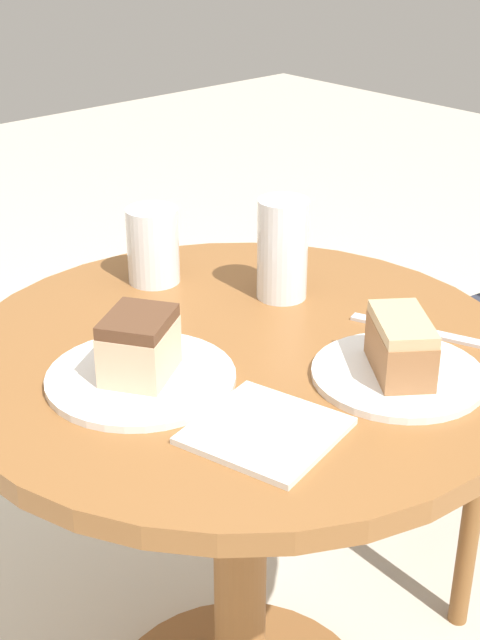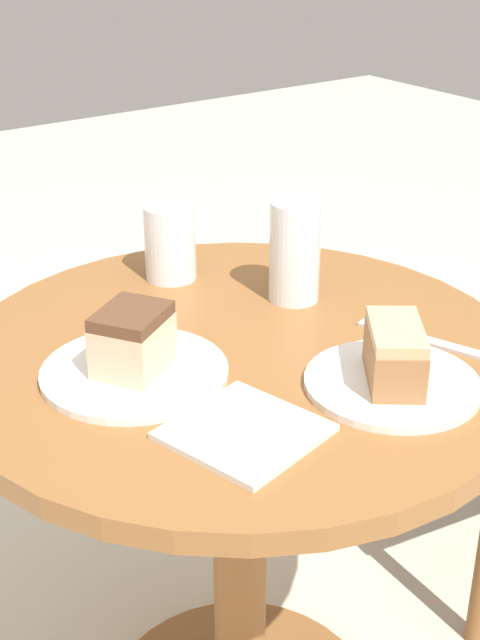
% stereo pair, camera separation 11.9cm
% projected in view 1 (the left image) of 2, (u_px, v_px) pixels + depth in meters
% --- Properties ---
extents(table, '(0.78, 0.78, 0.70)m').
position_uv_depth(table, '(240.00, 466.00, 1.30)').
color(table, brown).
rests_on(table, ground_plane).
extents(plate_near, '(0.22, 0.22, 0.01)m').
position_uv_depth(plate_near, '(398.00, 375.00, 1.13)').
color(plate_near, white).
rests_on(plate_near, table).
extents(plate_far, '(0.24, 0.24, 0.01)m').
position_uv_depth(plate_far, '(141.00, 378.00, 1.12)').
color(plate_far, white).
rests_on(plate_far, table).
extents(cake_slice_near, '(0.13, 0.12, 0.07)m').
position_uv_depth(cake_slice_near, '(401.00, 345.00, 1.11)').
color(cake_slice_near, '#9E6B42').
rests_on(cake_slice_near, plate_near).
extents(cake_slice_far, '(0.12, 0.12, 0.08)m').
position_uv_depth(cake_slice_far, '(139.00, 346.00, 1.10)').
color(cake_slice_far, beige).
rests_on(cake_slice_far, plate_far).
extents(glass_lemonade, '(0.08, 0.08, 0.15)m').
position_uv_depth(glass_lemonade, '(282.00, 255.00, 1.33)').
color(glass_lemonade, silver).
rests_on(glass_lemonade, table).
extents(glass_water, '(0.08, 0.08, 0.12)m').
position_uv_depth(glass_water, '(153.00, 250.00, 1.38)').
color(glass_water, silver).
rests_on(glass_water, table).
extents(napkin_stack, '(0.19, 0.19, 0.01)m').
position_uv_depth(napkin_stack, '(266.00, 431.00, 1.02)').
color(napkin_stack, silver).
rests_on(napkin_stack, table).
extents(fork, '(0.18, 0.08, 0.00)m').
position_uv_depth(fork, '(415.00, 330.00, 1.25)').
color(fork, silver).
rests_on(fork, table).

